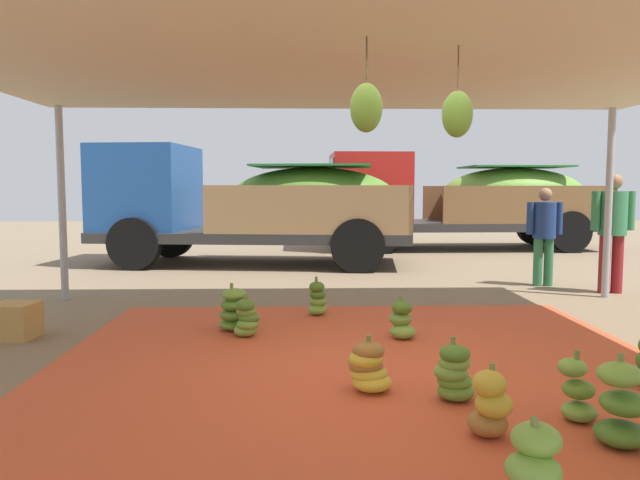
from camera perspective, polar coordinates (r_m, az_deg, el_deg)
The scene contains 18 objects.
ground_plane at distance 8.21m, azimuth 1.92°, elevation -5.95°, with size 40.00×40.00×0.00m, color #7F6B51.
tarp_orange at distance 5.31m, azimuth 4.03°, elevation -12.05°, with size 5.48×5.42×0.01m, color #D1512D.
tent_canopy at distance 5.10m, azimuth 4.37°, elevation 17.21°, with size 8.00×7.00×2.72m.
banana_bunch_0 at distance 4.47m, azimuth 23.15°, elevation -13.09°, with size 0.32×0.30×0.47m.
banana_bunch_1 at distance 4.01m, azimuth 15.79°, elevation -14.88°, with size 0.37×0.38×0.47m.
banana_bunch_2 at distance 6.63m, azimuth -8.14°, elevation -6.67°, with size 0.45×0.46×0.52m.
banana_bunch_5 at distance 3.25m, azimuth 19.64°, elevation -19.96°, with size 0.32×0.35×0.46m.
banana_bunch_6 at distance 4.60m, azimuth 12.57°, elevation -12.24°, with size 0.39×0.37×0.47m.
banana_bunch_7 at distance 6.30m, azimuth 7.74°, elevation -7.58°, with size 0.33×0.36×0.44m.
banana_bunch_8 at distance 7.36m, azimuth -0.24°, elevation -5.62°, with size 0.32×0.33×0.47m.
banana_bunch_9 at distance 6.35m, azimuth -6.95°, elevation -7.42°, with size 0.35×0.33×0.45m.
banana_bunch_10 at distance 4.16m, azimuth 26.64°, elevation -13.99°, with size 0.43×0.41×0.56m.
banana_bunch_12 at distance 4.71m, azimuth 4.59°, elevation -11.92°, with size 0.42×0.42×0.43m.
cargo_truck_main at distance 12.32m, azimuth -6.89°, elevation 3.50°, with size 6.44×3.01×2.40m.
cargo_truck_far at distance 15.69m, azimuth 13.03°, elevation 3.82°, with size 6.78×2.41×2.40m.
worker_0 at distance 9.83m, azimuth 25.95°, elevation 1.39°, with size 0.65×0.39×1.76m.
worker_1 at distance 10.14m, azimuth 20.46°, elevation 0.99°, with size 0.57×0.35×1.56m.
crate_0 at distance 7.04m, azimuth -26.91°, elevation -6.83°, with size 0.41×0.41×0.37m, color #B78947.
Camera 1 is at (-0.52, -5.05, 1.56)m, focal length 33.82 mm.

